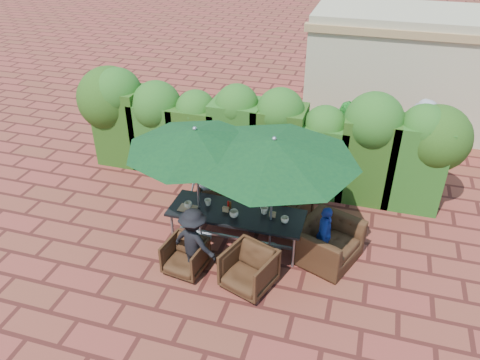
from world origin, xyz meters
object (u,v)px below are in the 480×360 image
(umbrella_right, at_px, (274,150))
(chair_end_right, at_px, (328,237))
(dining_table, at_px, (236,215))
(umbrella_left, at_px, (195,139))
(chair_far_right, at_px, (289,206))
(chair_far_left, at_px, (215,196))
(chair_near_right, at_px, (249,268))
(chair_far_mid, at_px, (247,204))
(chair_near_left, at_px, (185,255))

(umbrella_right, distance_m, chair_end_right, 2.02)
(dining_table, xyz_separation_m, umbrella_left, (-0.74, -0.04, 1.54))
(umbrella_right, relative_size, chair_far_right, 3.83)
(umbrella_right, height_order, chair_far_left, umbrella_right)
(umbrella_right, height_order, chair_near_right, umbrella_right)
(dining_table, height_order, chair_near_right, chair_near_right)
(dining_table, relative_size, chair_end_right, 2.23)
(dining_table, xyz_separation_m, chair_far_right, (0.85, 0.99, -0.28))
(chair_far_mid, bearing_deg, chair_near_right, 109.36)
(dining_table, relative_size, chair_near_right, 3.15)
(umbrella_left, distance_m, chair_far_left, 2.09)
(chair_near_left, bearing_deg, dining_table, 64.49)
(chair_near_right, bearing_deg, chair_end_right, 62.00)
(chair_far_left, xyz_separation_m, chair_near_left, (0.10, -1.95, -0.02))
(chair_end_right, bearing_deg, chair_far_mid, 86.54)
(chair_far_left, height_order, chair_end_right, chair_end_right)
(dining_table, xyz_separation_m, chair_far_left, (-0.76, 0.95, -0.30))
(chair_far_right, bearing_deg, chair_near_right, 100.66)
(umbrella_right, bearing_deg, chair_far_mid, 127.90)
(chair_far_mid, relative_size, chair_near_right, 0.83)
(umbrella_right, distance_m, chair_far_mid, 2.21)
(chair_end_right, bearing_deg, dining_table, 113.58)
(chair_far_left, bearing_deg, dining_table, 106.01)
(umbrella_right, xyz_separation_m, chair_far_mid, (-0.72, 0.93, -1.87))
(umbrella_right, xyz_separation_m, chair_near_right, (-0.13, -1.03, -1.80))
(umbrella_left, xyz_separation_m, chair_far_mid, (0.70, 0.94, -1.87))
(umbrella_left, height_order, chair_near_left, umbrella_left)
(umbrella_left, xyz_separation_m, chair_far_left, (-0.02, 0.99, -1.84))
(dining_table, height_order, chair_far_right, chair_far_right)
(dining_table, xyz_separation_m, chair_near_right, (0.55, -1.06, -0.27))
(umbrella_left, bearing_deg, chair_far_mid, 53.35)
(umbrella_left, distance_m, chair_near_right, 2.44)
(umbrella_right, relative_size, chair_end_right, 2.59)
(dining_table, bearing_deg, chair_near_left, -123.43)
(chair_far_right, xyz_separation_m, chair_near_left, (-1.51, -1.99, -0.04))
(chair_end_right, bearing_deg, chair_far_left, 92.13)
(dining_table, height_order, chair_end_right, chair_end_right)
(umbrella_right, bearing_deg, chair_far_left, 145.94)
(dining_table, distance_m, chair_end_right, 1.77)
(umbrella_left, height_order, chair_end_right, umbrella_left)
(umbrella_left, height_order, umbrella_right, same)
(umbrella_right, xyz_separation_m, chair_end_right, (1.08, 0.09, -1.71))
(dining_table, relative_size, umbrella_right, 0.86)
(dining_table, xyz_separation_m, chair_far_mid, (-0.04, 0.90, -0.33))
(chair_far_mid, xyz_separation_m, chair_far_right, (0.89, 0.09, 0.05))
(chair_far_right, relative_size, chair_near_right, 0.96)
(dining_table, bearing_deg, chair_near_right, -62.59)
(umbrella_right, height_order, chair_far_mid, umbrella_right)
(chair_far_left, relative_size, chair_far_right, 0.96)
(chair_far_mid, distance_m, chair_far_right, 0.90)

